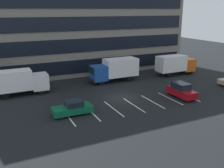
{
  "coord_description": "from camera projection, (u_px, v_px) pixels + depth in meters",
  "views": [
    {
      "loc": [
        -15.27,
        -28.78,
        11.46
      ],
      "look_at": [
        -0.47,
        2.1,
        1.4
      ],
      "focal_mm": 40.73,
      "sensor_mm": 36.0,
      "label": 1
    }
  ],
  "objects": [
    {
      "name": "ground_plane",
      "position": [
        122.0,
        97.0,
        34.46
      ],
      "size": [
        120.0,
        120.0,
        0.0
      ],
      "primitive_type": "plane",
      "color": "black"
    },
    {
      "name": "office_building",
      "position": [
        77.0,
        13.0,
        46.95
      ],
      "size": [
        40.47,
        10.92,
        21.6
      ],
      "color": "slate",
      "rests_on": "ground_plane"
    },
    {
      "name": "lot_markings",
      "position": [
        134.0,
        105.0,
        31.7
      ],
      "size": [
        16.94,
        5.4,
        0.01
      ],
      "color": "silver",
      "rests_on": "ground_plane"
    },
    {
      "name": "box_truck_orange",
      "position": [
        175.0,
        64.0,
        45.97
      ],
      "size": [
        7.63,
        2.53,
        3.54
      ],
      "color": "#D85914",
      "rests_on": "ground_plane"
    },
    {
      "name": "box_truck_blue",
      "position": [
        115.0,
        69.0,
        41.68
      ],
      "size": [
        8.05,
        2.66,
        3.73
      ],
      "color": "#194799",
      "rests_on": "ground_plane"
    },
    {
      "name": "box_truck_white",
      "position": [
        19.0,
        81.0,
        34.96
      ],
      "size": [
        7.59,
        2.51,
        3.52
      ],
      "color": "white",
      "rests_on": "ground_plane"
    },
    {
      "name": "suv_maroon",
      "position": [
        181.0,
        90.0,
        34.3
      ],
      "size": [
        1.86,
        4.39,
        1.99
      ],
      "color": "maroon",
      "rests_on": "ground_plane"
    },
    {
      "name": "sedan_forest",
      "position": [
        73.0,
        108.0,
        28.67
      ],
      "size": [
        4.47,
        1.87,
        1.6
      ],
      "color": "#0C5933",
      "rests_on": "ground_plane"
    }
  ]
}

